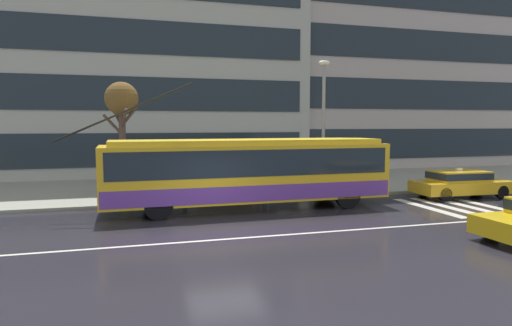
# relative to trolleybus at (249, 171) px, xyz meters

# --- Properties ---
(ground_plane) EXTENTS (160.00, 160.00, 0.00)m
(ground_plane) POSITION_rel_trolleybus_xyz_m (-1.72, -3.29, -1.57)
(ground_plane) COLOR #25232B
(sidewalk_slab) EXTENTS (80.00, 10.00, 0.14)m
(sidewalk_slab) POSITION_rel_trolleybus_xyz_m (-1.72, 6.60, -1.50)
(sidewalk_slab) COLOR gray
(sidewalk_slab) RESTS_ON ground_plane
(crosswalk_stripe_edge_near) EXTENTS (0.44, 4.40, 0.01)m
(crosswalk_stripe_edge_near) POSITION_rel_trolleybus_xyz_m (7.18, -1.84, -1.56)
(crosswalk_stripe_edge_near) COLOR beige
(crosswalk_stripe_edge_near) RESTS_ON ground_plane
(crosswalk_stripe_inner_a) EXTENTS (0.44, 4.40, 0.01)m
(crosswalk_stripe_inner_a) POSITION_rel_trolleybus_xyz_m (8.08, -1.84, -1.56)
(crosswalk_stripe_inner_a) COLOR beige
(crosswalk_stripe_inner_a) RESTS_ON ground_plane
(crosswalk_stripe_center) EXTENTS (0.44, 4.40, 0.01)m
(crosswalk_stripe_center) POSITION_rel_trolleybus_xyz_m (8.98, -1.84, -1.56)
(crosswalk_stripe_center) COLOR beige
(crosswalk_stripe_center) RESTS_ON ground_plane
(crosswalk_stripe_inner_b) EXTENTS (0.44, 4.40, 0.01)m
(crosswalk_stripe_inner_b) POSITION_rel_trolleybus_xyz_m (9.88, -1.84, -1.56)
(crosswalk_stripe_inner_b) COLOR beige
(crosswalk_stripe_inner_b) RESTS_ON ground_plane
(lane_centre_line) EXTENTS (72.00, 0.14, 0.01)m
(lane_centre_line) POSITION_rel_trolleybus_xyz_m (-1.72, -4.49, -1.57)
(lane_centre_line) COLOR silver
(lane_centre_line) RESTS_ON ground_plane
(trolleybus) EXTENTS (13.03, 2.65, 5.02)m
(trolleybus) POSITION_rel_trolleybus_xyz_m (0.00, 0.00, 0.00)
(trolleybus) COLOR yellow
(trolleybus) RESTS_ON ground_plane
(taxi_ahead_of_bus) EXTENTS (4.67, 2.00, 1.39)m
(taxi_ahead_of_bus) POSITION_rel_trolleybus_xyz_m (10.36, -0.02, -0.87)
(taxi_ahead_of_bus) COLOR yellow
(taxi_ahead_of_bus) RESTS_ON ground_plane
(bus_shelter) EXTENTS (4.05, 1.54, 2.54)m
(bus_shelter) POSITION_rel_trolleybus_xyz_m (-0.25, 3.33, 0.44)
(bus_shelter) COLOR gray
(bus_shelter) RESTS_ON sidewalk_slab
(pedestrian_at_shelter) EXTENTS (1.40, 1.40, 1.99)m
(pedestrian_at_shelter) POSITION_rel_trolleybus_xyz_m (-2.21, 3.31, 0.17)
(pedestrian_at_shelter) COLOR #2B3148
(pedestrian_at_shelter) RESTS_ON sidewalk_slab
(pedestrian_approaching_curb) EXTENTS (1.48, 1.48, 1.97)m
(pedestrian_approaching_curb) POSITION_rel_trolleybus_xyz_m (-3.97, 3.02, 0.16)
(pedestrian_approaching_curb) COLOR #21334B
(pedestrian_approaching_curb) RESTS_ON sidewalk_slab
(pedestrian_walking_past) EXTENTS (1.13, 1.13, 1.95)m
(pedestrian_walking_past) POSITION_rel_trolleybus_xyz_m (1.37, 3.17, 0.16)
(pedestrian_walking_past) COLOR #494E46
(pedestrian_walking_past) RESTS_ON sidewalk_slab
(pedestrian_waiting_by_pole) EXTENTS (0.50, 0.50, 1.62)m
(pedestrian_waiting_by_pole) POSITION_rel_trolleybus_xyz_m (-4.94, 3.72, -0.48)
(pedestrian_waiting_by_pole) COLOR #5C584D
(pedestrian_waiting_by_pole) RESTS_ON sidewalk_slab
(street_lamp) EXTENTS (0.60, 0.32, 6.36)m
(street_lamp) POSITION_rel_trolleybus_xyz_m (4.47, 2.60, 2.36)
(street_lamp) COLOR gray
(street_lamp) RESTS_ON sidewalk_slab
(street_tree_bare) EXTENTS (1.74, 2.10, 5.32)m
(street_tree_bare) POSITION_rel_trolleybus_xyz_m (-4.93, 4.94, 2.84)
(street_tree_bare) COLOR #513B35
(street_tree_bare) RESTS_ON sidewalk_slab
(office_tower_corner_left) EXTENTS (25.61, 16.03, 17.58)m
(office_tower_corner_left) POSITION_rel_trolleybus_xyz_m (-5.35, 18.85, 7.23)
(office_tower_corner_left) COLOR #AFB1AB
(office_tower_corner_left) RESTS_ON ground_plane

